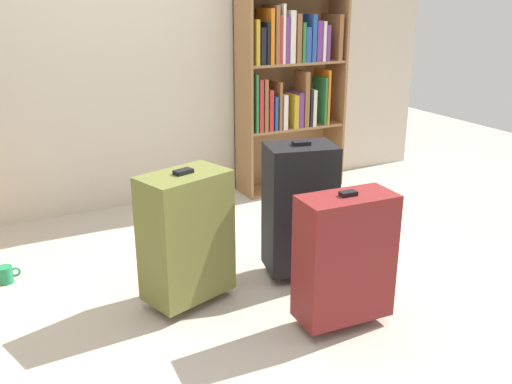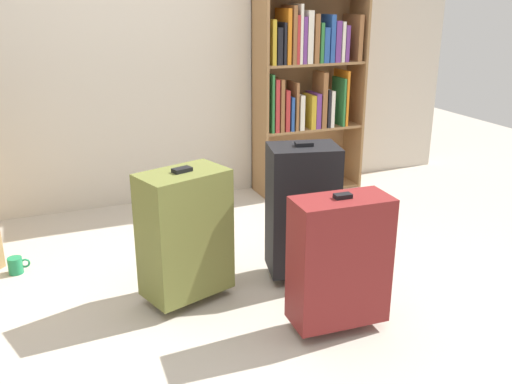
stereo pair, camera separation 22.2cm
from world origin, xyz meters
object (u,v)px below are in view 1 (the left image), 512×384
at_px(bookshelf, 288,65).
at_px(suitcase_olive, 186,236).
at_px(suitcase_black, 300,208).
at_px(mug, 6,275).
at_px(suitcase_dark_red, 345,257).

bearing_deg(bookshelf, suitcase_olive, -134.53).
bearing_deg(suitcase_black, mug, 156.65).
bearing_deg(suitcase_olive, bookshelf, 45.47).
bearing_deg(mug, suitcase_olive, -38.02).
relative_size(suitcase_black, suitcase_olive, 1.09).
height_order(suitcase_dark_red, suitcase_olive, suitcase_olive).
xyz_separation_m(mug, suitcase_black, (1.47, -0.64, 0.35)).
relative_size(bookshelf, mug, 16.45).
distance_m(suitcase_dark_red, suitcase_olive, 0.78).
bearing_deg(suitcase_dark_red, mug, 140.28).
relative_size(mug, suitcase_olive, 0.17).
distance_m(bookshelf, suitcase_dark_red, 2.15).
bearing_deg(suitcase_dark_red, suitcase_olive, 138.01).
distance_m(bookshelf, mug, 2.48).
distance_m(mug, suitcase_black, 1.64).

